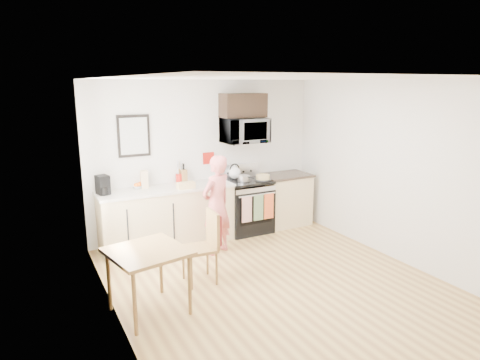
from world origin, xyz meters
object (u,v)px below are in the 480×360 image
microwave (244,131)px  chair (209,236)px  cake (263,178)px  range (247,207)px  person (216,205)px  dining_table (148,257)px

microwave → chair: 2.37m
microwave → cake: 0.86m
range → chair: (-1.35, -1.46, 0.17)m
chair → cake: (1.58, 1.30, 0.36)m
microwave → person: bearing=-139.3°
dining_table → cake: cake is taller
range → cake: 0.60m
person → chair: (-0.48, -0.81, -0.15)m
chair → cake: bearing=42.7°
person → cake: bearing=-179.2°
microwave → person: size_ratio=0.50×
range → microwave: size_ratio=1.53×
range → dining_table: 2.97m
range → chair: range is taller
dining_table → range: bearing=39.7°
chair → cake: 2.08m
person → chair: person is taller
range → person: person is taller
person → cake: 1.22m
dining_table → cake: 3.06m
microwave → dining_table: microwave is taller
dining_table → chair: chair is taller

